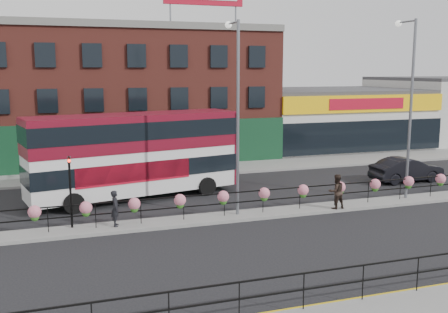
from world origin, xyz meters
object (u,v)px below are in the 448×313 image
object	(u,v)px
car	(407,170)
lamp_column_east	(409,93)
pedestrian_b	(336,191)
double_decker_bus	(136,147)
pedestrian_a	(115,208)
lamp_column_west	(236,101)

from	to	relation	value
car	lamp_column_east	xyz separation A→B (m)	(-3.17, -3.81, 5.03)
car	pedestrian_b	world-z (taller)	pedestrian_b
double_decker_bus	lamp_column_east	xyz separation A→B (m)	(13.83, -4.91, 2.92)
double_decker_bus	pedestrian_a	xyz separation A→B (m)	(-1.82, -5.32, -1.93)
car	lamp_column_east	size ratio (longest dim) A/B	0.49
pedestrian_a	lamp_column_east	xyz separation A→B (m)	(15.65, 0.42, 4.85)
pedestrian_a	lamp_column_west	world-z (taller)	lamp_column_west
pedestrian_a	lamp_column_east	distance (m)	16.39
pedestrian_a	pedestrian_b	world-z (taller)	pedestrian_b
lamp_column_west	lamp_column_east	world-z (taller)	lamp_column_east
pedestrian_a	pedestrian_b	distance (m)	10.89
pedestrian_b	lamp_column_west	world-z (taller)	lamp_column_west
lamp_column_east	car	bearing A→B (deg)	50.21
lamp_column_west	lamp_column_east	bearing A→B (deg)	0.69
double_decker_bus	lamp_column_west	xyz separation A→B (m)	(4.00, -5.02, 2.72)
double_decker_bus	lamp_column_west	distance (m)	6.97
pedestrian_b	lamp_column_east	xyz separation A→B (m)	(4.78, 0.98, 4.78)
car	lamp_column_west	bearing A→B (deg)	106.49
double_decker_bus	pedestrian_b	size ratio (longest dim) A/B	6.79
pedestrian_b	lamp_column_east	world-z (taller)	lamp_column_east
double_decker_bus	pedestrian_a	size ratio (longest dim) A/B	7.36
double_decker_bus	lamp_column_west	bearing A→B (deg)	-51.44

